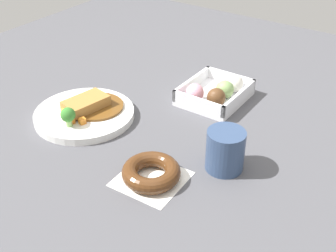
# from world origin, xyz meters

# --- Properties ---
(ground_plane) EXTENTS (1.60, 1.60, 0.00)m
(ground_plane) POSITION_xyz_m (0.00, 0.00, 0.00)
(ground_plane) COLOR #4C4C51
(curry_plate) EXTENTS (0.24, 0.24, 0.06)m
(curry_plate) POSITION_xyz_m (-0.09, 0.17, 0.01)
(curry_plate) COLOR white
(curry_plate) RESTS_ON ground_plane
(donut_box) EXTENTS (0.17, 0.14, 0.06)m
(donut_box) POSITION_xyz_m (0.16, -0.05, 0.02)
(donut_box) COLOR white
(donut_box) RESTS_ON ground_plane
(chocolate_ring_donut) EXTENTS (0.13, 0.13, 0.03)m
(chocolate_ring_donut) POSITION_xyz_m (-0.18, -0.10, 0.02)
(chocolate_ring_donut) COLOR white
(chocolate_ring_donut) RESTS_ON ground_plane
(coffee_mug) EXTENTS (0.08, 0.08, 0.09)m
(coffee_mug) POSITION_xyz_m (-0.07, -0.20, 0.04)
(coffee_mug) COLOR #33476B
(coffee_mug) RESTS_ON ground_plane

